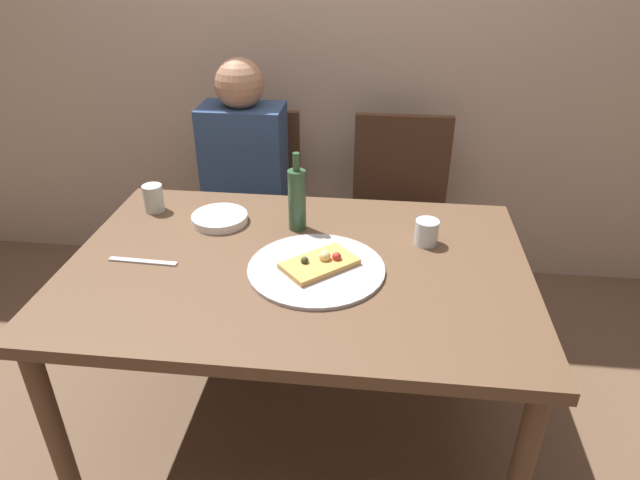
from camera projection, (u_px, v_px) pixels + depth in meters
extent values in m
plane|color=brown|center=(301.00, 427.00, 2.09)|extent=(8.00, 8.00, 0.00)
cube|color=#BCA893|center=(336.00, 10.00, 2.53)|extent=(6.00, 0.10, 2.60)
cube|color=brown|center=(297.00, 268.00, 1.75)|extent=(1.43, 0.96, 0.04)
cylinder|color=brown|center=(56.00, 437.00, 1.63)|extent=(0.06, 0.06, 0.68)
cylinder|color=brown|center=(160.00, 278.00, 2.36)|extent=(0.06, 0.06, 0.68)
cylinder|color=brown|center=(477.00, 298.00, 2.23)|extent=(0.06, 0.06, 0.68)
cylinder|color=#ADADB2|center=(316.00, 269.00, 1.70)|extent=(0.42, 0.42, 0.01)
cube|color=tan|center=(319.00, 264.00, 1.69)|extent=(0.25, 0.24, 0.02)
sphere|color=#EAD184|center=(325.00, 256.00, 1.69)|extent=(0.04, 0.04, 0.04)
sphere|color=#2D381E|center=(305.00, 260.00, 1.68)|extent=(0.02, 0.02, 0.02)
sphere|color=#B22D23|center=(337.00, 257.00, 1.69)|extent=(0.03, 0.03, 0.03)
cylinder|color=#2D5133|center=(297.00, 200.00, 1.88)|extent=(0.06, 0.06, 0.21)
cylinder|color=#2D5133|center=(296.00, 162.00, 1.81)|extent=(0.02, 0.02, 0.06)
cylinder|color=#B7C6BC|center=(153.00, 198.00, 2.03)|extent=(0.07, 0.07, 0.10)
cylinder|color=silver|center=(427.00, 232.00, 1.82)|extent=(0.08, 0.08, 0.08)
cylinder|color=white|center=(220.00, 218.00, 1.97)|extent=(0.20, 0.20, 0.03)
cube|color=#B7B7BC|center=(143.00, 261.00, 1.74)|extent=(0.22, 0.03, 0.01)
cube|color=#472D1E|center=(248.00, 218.00, 2.60)|extent=(0.44, 0.44, 0.05)
cube|color=#472D1E|center=(254.00, 157.00, 2.66)|extent=(0.44, 0.04, 0.45)
cylinder|color=#472D1E|center=(282.00, 285.00, 2.54)|extent=(0.04, 0.04, 0.42)
cylinder|color=#472D1E|center=(201.00, 280.00, 2.57)|extent=(0.04, 0.04, 0.42)
cylinder|color=#472D1E|center=(295.00, 244.00, 2.86)|extent=(0.04, 0.04, 0.42)
cylinder|color=#472D1E|center=(223.00, 240.00, 2.90)|extent=(0.04, 0.04, 0.42)
cube|color=#472D1E|center=(398.00, 226.00, 2.53)|extent=(0.44, 0.44, 0.05)
cube|color=#472D1E|center=(401.00, 163.00, 2.60)|extent=(0.44, 0.04, 0.45)
cylinder|color=#472D1E|center=(438.00, 296.00, 2.47)|extent=(0.04, 0.04, 0.42)
cylinder|color=#472D1E|center=(352.00, 290.00, 2.50)|extent=(0.04, 0.04, 0.42)
cylinder|color=#472D1E|center=(433.00, 252.00, 2.80)|extent=(0.04, 0.04, 0.42)
cylinder|color=#472D1E|center=(357.00, 247.00, 2.83)|extent=(0.04, 0.04, 0.42)
cube|color=navy|center=(245.00, 164.00, 2.49)|extent=(0.36, 0.22, 0.52)
sphere|color=#A87A5B|center=(239.00, 84.00, 2.32)|extent=(0.21, 0.21, 0.21)
cylinder|color=black|center=(256.00, 237.00, 2.44)|extent=(0.12, 0.40, 0.12)
cylinder|color=black|center=(220.00, 235.00, 2.45)|extent=(0.12, 0.40, 0.12)
cylinder|color=black|center=(249.00, 306.00, 2.38)|extent=(0.11, 0.11, 0.45)
cylinder|color=black|center=(213.00, 304.00, 2.39)|extent=(0.11, 0.11, 0.45)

